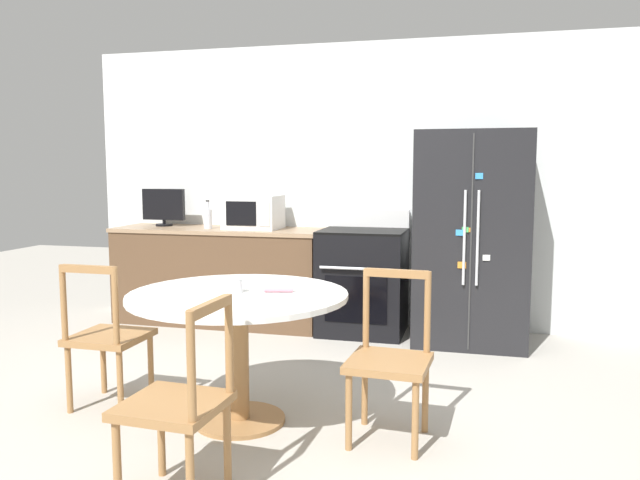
% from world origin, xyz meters
% --- Properties ---
extents(ground_plane, '(14.00, 14.00, 0.00)m').
position_xyz_m(ground_plane, '(0.00, 0.00, 0.00)').
color(ground_plane, '#B2ADA3').
extents(back_wall, '(5.20, 0.10, 2.60)m').
position_xyz_m(back_wall, '(0.00, 2.65, 1.30)').
color(back_wall, silver).
rests_on(back_wall, ground_plane).
extents(kitchen_counter, '(1.99, 0.64, 0.90)m').
position_xyz_m(kitchen_counter, '(-1.22, 2.29, 0.45)').
color(kitchen_counter, brown).
rests_on(kitchen_counter, ground_plane).
extents(refrigerator, '(0.91, 0.78, 1.76)m').
position_xyz_m(refrigerator, '(1.08, 2.20, 0.88)').
color(refrigerator, black).
rests_on(refrigerator, ground_plane).
extents(oven_range, '(0.74, 0.68, 1.08)m').
position_xyz_m(oven_range, '(0.16, 2.26, 0.47)').
color(oven_range, black).
rests_on(oven_range, ground_plane).
extents(microwave, '(0.49, 0.40, 0.31)m').
position_xyz_m(microwave, '(-0.88, 2.30, 1.05)').
color(microwave, white).
rests_on(microwave, kitchen_counter).
extents(countertop_tv, '(0.43, 0.16, 0.36)m').
position_xyz_m(countertop_tv, '(-1.83, 2.35, 1.09)').
color(countertop_tv, black).
rests_on(countertop_tv, kitchen_counter).
extents(counter_bottle, '(0.08, 0.08, 0.26)m').
position_xyz_m(counter_bottle, '(-1.29, 2.20, 1.00)').
color(counter_bottle, silver).
rests_on(counter_bottle, kitchen_counter).
extents(dining_table, '(1.24, 1.24, 0.76)m').
position_xyz_m(dining_table, '(-0.16, 0.13, 0.62)').
color(dining_table, white).
rests_on(dining_table, ground_plane).
extents(dining_chair_right, '(0.44, 0.44, 0.90)m').
position_xyz_m(dining_chair_right, '(0.70, 0.12, 0.43)').
color(dining_chair_right, '#9E7042').
rests_on(dining_chair_right, ground_plane).
extents(dining_chair_near, '(0.44, 0.44, 0.90)m').
position_xyz_m(dining_chair_near, '(-0.09, -0.74, 0.43)').
color(dining_chair_near, '#9E7042').
rests_on(dining_chair_near, ground_plane).
extents(dining_chair_left, '(0.42, 0.42, 0.90)m').
position_xyz_m(dining_chair_left, '(-1.02, 0.14, 0.43)').
color(dining_chair_left, '#9E7042').
rests_on(dining_chair_left, ground_plane).
extents(candle_glass, '(0.09, 0.09, 0.08)m').
position_xyz_m(candle_glass, '(-0.18, 0.12, 0.79)').
color(candle_glass, silver).
rests_on(candle_glass, dining_table).
extents(folded_napkin, '(0.17, 0.09, 0.05)m').
position_xyz_m(folded_napkin, '(0.06, 0.20, 0.78)').
color(folded_napkin, pink).
rests_on(folded_napkin, dining_table).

